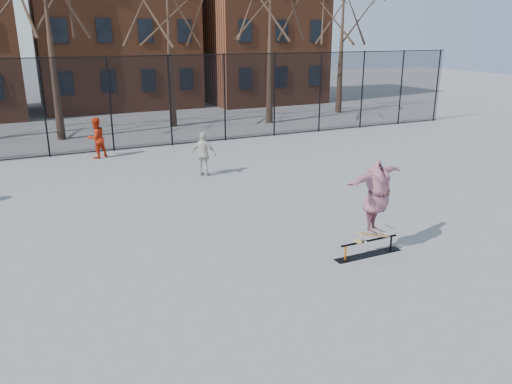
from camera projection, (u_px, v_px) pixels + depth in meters
name	position (u px, v px, depth m)	size (l,w,h in m)	color
ground	(284.00, 265.00, 11.00)	(100.00, 100.00, 0.00)	slate
skate_rail	(369.00, 249.00, 11.47)	(1.74, 0.27, 0.38)	black
skateboard	(374.00, 237.00, 11.43)	(0.88, 0.21, 0.10)	#A47741
skater	(376.00, 200.00, 11.16)	(2.04, 0.56, 1.66)	#47378A
bystander_red	(96.00, 138.00, 20.21)	(0.80, 0.62, 1.64)	red
bystander_white	(204.00, 154.00, 17.65)	(0.92, 0.39, 1.58)	beige
fence	(143.00, 101.00, 21.58)	(34.03, 0.07, 4.00)	black
rowhouses	(104.00, 13.00, 31.87)	(29.00, 7.00, 13.00)	brown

